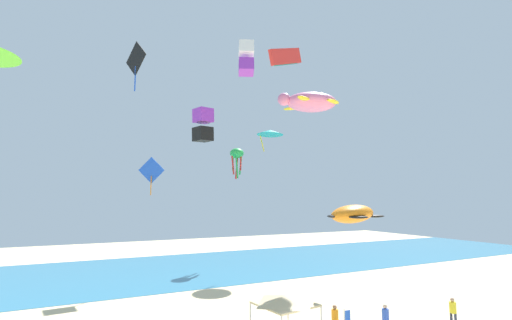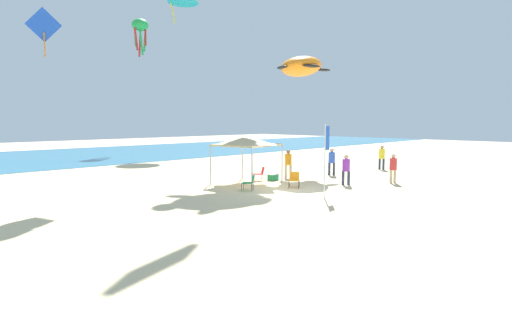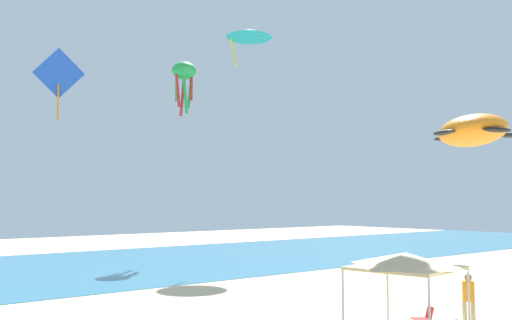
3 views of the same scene
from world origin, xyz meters
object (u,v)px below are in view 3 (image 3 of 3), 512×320
kite_delta_teal (249,33)px  kite_diamond_blue (59,76)px  canopy_tent (406,261)px  kite_turtle_orange (473,131)px  kite_octopus_green (184,74)px  folding_chair_near_cooler (425,317)px  person_watching_sky (468,294)px

kite_delta_teal → kite_diamond_blue: bearing=-102.7°
canopy_tent → kite_delta_teal: kite_delta_teal is taller
kite_turtle_orange → kite_octopus_green: kite_octopus_green is taller
kite_octopus_green → folding_chair_near_cooler: bearing=127.0°
kite_turtle_orange → kite_diamond_blue: kite_diamond_blue is taller
kite_turtle_orange → kite_diamond_blue: size_ratio=1.12×
folding_chair_near_cooler → kite_turtle_orange: size_ratio=0.19×
kite_delta_teal → kite_diamond_blue: size_ratio=1.16×
folding_chair_near_cooler → person_watching_sky: 2.27m
kite_turtle_orange → kite_diamond_blue: 20.95m
kite_diamond_blue → person_watching_sky: bearing=-43.1°
kite_turtle_orange → kite_octopus_green: size_ratio=1.03×
folding_chair_near_cooler → kite_octopus_green: bearing=-160.2°
person_watching_sky → kite_turtle_orange: (2.65, 1.15, 6.11)m
folding_chair_near_cooler → canopy_tent: bearing=-46.5°
canopy_tent → kite_diamond_blue: (-4.36, 18.77, 8.58)m
folding_chair_near_cooler → kite_delta_teal: bearing=-169.2°
canopy_tent → kite_octopus_green: kite_octopus_green is taller
kite_delta_teal → kite_diamond_blue: 16.45m
kite_delta_teal → kite_turtle_orange: size_ratio=1.04×
folding_chair_near_cooler → person_watching_sky: bearing=116.4°
kite_turtle_orange → kite_octopus_green: bearing=60.2°
canopy_tent → kite_diamond_blue: 21.09m
kite_delta_teal → kite_turtle_orange: (-4.74, -20.41, -9.65)m
kite_octopus_green → kite_delta_teal: bearing=166.6°
kite_delta_teal → canopy_tent: bearing=-49.4°
folding_chair_near_cooler → kite_octopus_green: (7.20, 26.46, 13.84)m
kite_turtle_orange → folding_chair_near_cooler: bearing=165.2°
kite_turtle_orange → person_watching_sky: bearing=179.1°
folding_chair_near_cooler → kite_octopus_green: size_ratio=0.19×
person_watching_sky → kite_octopus_green: size_ratio=0.41×
canopy_tent → kite_delta_teal: (10.81, 21.41, 14.39)m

